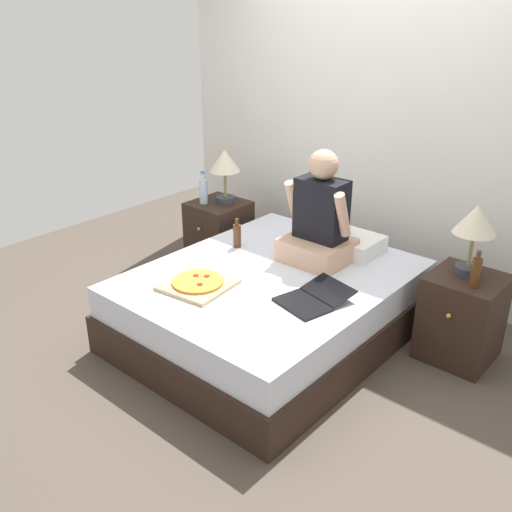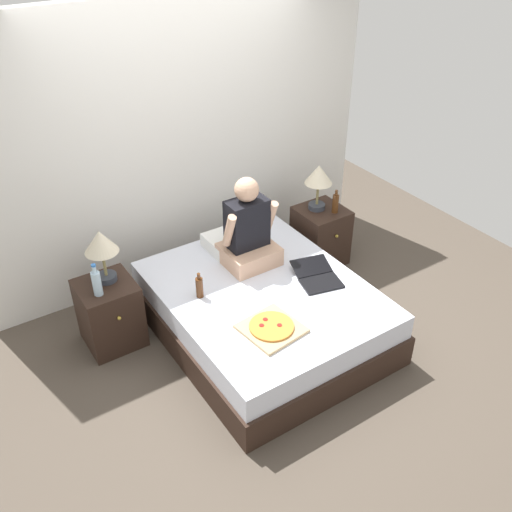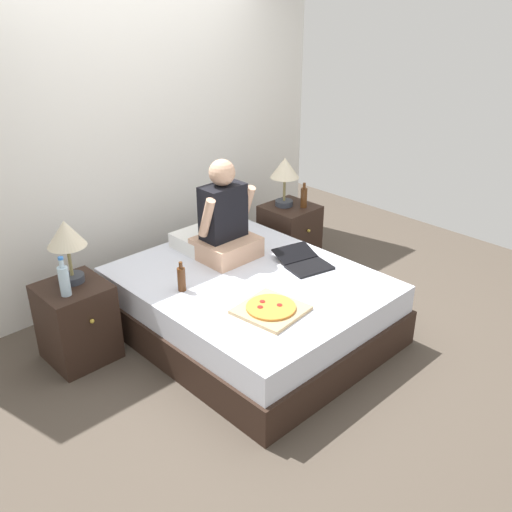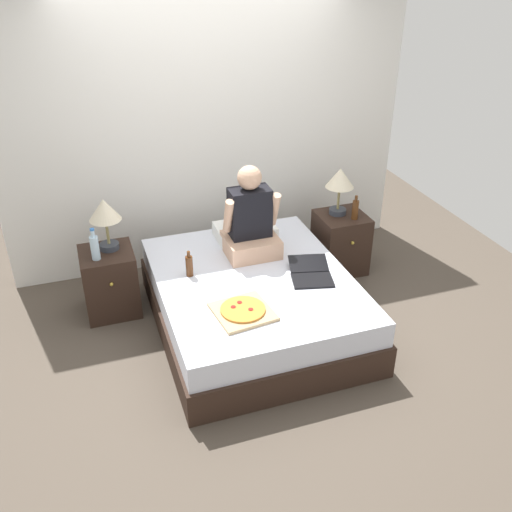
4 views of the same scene
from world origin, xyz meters
name	(u,v)px [view 3 (image 3 of 4)]	position (x,y,z in m)	size (l,w,h in m)	color
ground_plane	(250,332)	(0.00, 0.00, 0.00)	(5.81, 5.81, 0.00)	#4C4238
wall_back	(140,140)	(0.00, 1.31, 1.25)	(3.81, 0.12, 2.50)	silver
bed	(250,305)	(0.00, 0.00, 0.23)	(1.55, 1.90, 0.48)	black
nightstand_left	(77,322)	(-1.08, 0.61, 0.29)	(0.44, 0.47, 0.57)	black
lamp_on_left_nightstand	(66,238)	(-1.04, 0.66, 0.90)	(0.26, 0.26, 0.45)	#333842
water_bottle	(64,280)	(-1.16, 0.52, 0.69)	(0.07, 0.07, 0.28)	silver
nightstand_right	(289,235)	(1.08, 0.61, 0.29)	(0.44, 0.47, 0.57)	black
lamp_on_right_nightstand	(285,171)	(1.05, 0.66, 0.90)	(0.26, 0.26, 0.45)	#333842
beer_bottle	(304,197)	(1.15, 0.51, 0.67)	(0.06, 0.06, 0.23)	#512D14
pillow	(207,237)	(0.14, 0.67, 0.54)	(0.52, 0.34, 0.12)	white
person_seated	(225,222)	(0.11, 0.39, 0.76)	(0.47, 0.40, 0.78)	tan
laptop	(305,262)	(0.44, -0.15, 0.50)	(0.41, 0.48, 0.07)	black
pizza_box	(271,309)	(-0.23, -0.45, 0.50)	(0.45, 0.45, 0.05)	tan
beer_bottle_on_bed	(181,279)	(-0.48, 0.19, 0.57)	(0.06, 0.06, 0.22)	#4C2811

